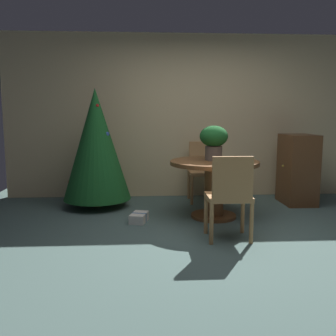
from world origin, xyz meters
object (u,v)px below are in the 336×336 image
Objects in this scene: gift_box_cream at (139,218)px; wooden_chair_near at (230,193)px; holiday_tree at (96,144)px; wooden_cabinet at (298,169)px; wooden_chair_far at (203,168)px; round_dining_table at (214,178)px; flower_vase at (214,139)px.

wooden_chair_near is at bearing -37.67° from gift_box_cream.
wooden_cabinet is (2.98, 0.03, -0.39)m from holiday_tree.
gift_box_cream is (0.62, -0.83, -0.86)m from holiday_tree.
wooden_chair_near reaches higher than wooden_chair_far.
gift_box_cream is (-0.97, -1.15, -0.46)m from wooden_chair_far.
round_dining_table is at bearing -153.54° from wooden_cabinet.
round_dining_table is 2.55× the size of flower_vase.
wooden_chair_far is 1.00× the size of wooden_chair_near.
wooden_chair_near is 1.31m from gift_box_cream.
wooden_cabinet is at bearing 19.98° from gift_box_cream.
flower_vase is 1.09m from wooden_chair_near.
wooden_chair_near is 2.13m from wooden_cabinet.
flower_vase reaches higher than wooden_cabinet.
wooden_chair_near reaches higher than round_dining_table.
holiday_tree is 5.02× the size of gift_box_cream.
round_dining_table is 0.67× the size of holiday_tree.
wooden_chair_near is at bearing -44.83° from holiday_tree.
wooden_cabinet is (1.39, 0.69, 0.00)m from round_dining_table.
flower_vase is 1.32× the size of gift_box_cream.
holiday_tree is 3.01m from wooden_cabinet.
round_dining_table is 1.09m from gift_box_cream.
wooden_cabinet is at bearing 49.12° from wooden_chair_near.
flower_vase is (-0.00, 0.06, 0.50)m from round_dining_table.
round_dining_table is 1.10× the size of wooden_cabinet.
round_dining_table is 3.37× the size of gift_box_cream.
wooden_chair_near is (-0.00, -1.90, 0.01)m from wooden_chair_far.
flower_vase is 0.43× the size of wooden_cabinet.
round_dining_table is at bearing 9.70° from gift_box_cream.
holiday_tree is at bearing 126.65° from gift_box_cream.
round_dining_table is at bearing -89.38° from flower_vase.
wooden_chair_far is 2.69× the size of gift_box_cream.
wooden_cabinet is (1.39, 0.63, -0.49)m from flower_vase.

